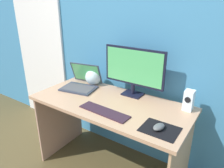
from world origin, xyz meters
TOP-DOWN VIEW (x-y plane):
  - wall_back at (0.00, 0.41)m, footprint 6.00×0.04m
  - door_left at (-1.35, 0.38)m, footprint 0.82×0.02m
  - desk at (0.00, 0.00)m, footprint 1.36×0.64m
  - monitor at (0.09, 0.24)m, footprint 0.58×0.14m
  - speaker_right at (0.59, 0.23)m, footprint 0.07×0.08m
  - laptop at (-0.42, 0.10)m, footprint 0.38×0.37m
  - fishbowl at (-0.37, 0.24)m, footprint 0.17×0.17m
  - keyboard_external at (0.06, -0.17)m, footprint 0.43×0.14m
  - mousepad at (0.51, -0.16)m, footprint 0.25×0.20m
  - mouse at (0.51, -0.16)m, footprint 0.08×0.11m

SIDE VIEW (x-z plane):
  - desk at x=0.00m, z-range 0.21..0.95m
  - mousepad at x=0.51m, z-range 0.74..0.74m
  - keyboard_external at x=0.06m, z-range 0.74..0.75m
  - mouse at x=0.51m, z-range 0.74..0.78m
  - laptop at x=-0.42m, z-range 0.67..0.90m
  - fishbowl at x=-0.37m, z-range 0.74..0.90m
  - speaker_right at x=0.59m, z-range 0.74..0.90m
  - monitor at x=0.09m, z-range 0.77..1.20m
  - door_left at x=-1.35m, z-range 0.00..2.02m
  - wall_back at x=0.00m, z-range 0.00..2.50m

